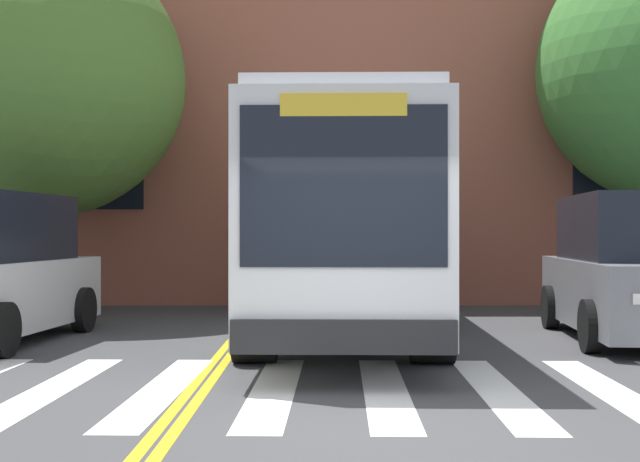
{
  "coord_description": "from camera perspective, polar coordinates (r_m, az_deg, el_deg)",
  "views": [
    {
      "loc": [
        -0.37,
        -7.79,
        1.7
      ],
      "look_at": [
        -0.39,
        6.49,
        1.72
      ],
      "focal_mm": 50.0,
      "sensor_mm": 36.0,
      "label": 1
    }
  ],
  "objects": [
    {
      "name": "ground_plane",
      "position": [
        7.98,
        2.82,
        -12.39
      ],
      "size": [
        120.0,
        120.0,
        0.0
      ],
      "primitive_type": "plane",
      "color": "#424244"
    },
    {
      "name": "crosswalk",
      "position": [
        9.74,
        4.27,
        -10.11
      ],
      "size": [
        15.0,
        4.71,
        0.01
      ],
      "color": "white",
      "rests_on": "ground"
    },
    {
      "name": "lane_line_yellow_inner",
      "position": [
        23.67,
        -3.33,
        -4.18
      ],
      "size": [
        0.12,
        36.0,
        0.01
      ],
      "primitive_type": "cube",
      "color": "gold",
      "rests_on": "ground"
    },
    {
      "name": "lane_line_yellow_outer",
      "position": [
        23.66,
        -2.94,
        -4.18
      ],
      "size": [
        0.12,
        36.0,
        0.01
      ],
      "primitive_type": "cube",
      "color": "gold",
      "rests_on": "ground"
    },
    {
      "name": "city_bus",
      "position": [
        15.3,
        1.56,
        0.55
      ],
      "size": [
        3.07,
        12.15,
        3.42
      ],
      "color": "white",
      "rests_on": "ground"
    },
    {
      "name": "car_grey_far_lane",
      "position": [
        14.87,
        19.47,
        -2.45
      ],
      "size": [
        2.55,
        5.31,
        2.29
      ],
      "color": "slate",
      "rests_on": "ground"
    },
    {
      "name": "car_tan_behind_bus",
      "position": [
        23.83,
        2.37,
        -2.06
      ],
      "size": [
        2.38,
        3.85,
        1.92
      ],
      "color": "tan",
      "rests_on": "ground"
    },
    {
      "name": "street_tree_curbside_small",
      "position": [
        19.28,
        -17.52,
        9.23
      ],
      "size": [
        6.03,
        6.5,
        7.7
      ],
      "color": "#4C3D2D",
      "rests_on": "ground"
    },
    {
      "name": "building_facade",
      "position": [
        24.44,
        2.17,
        9.72
      ],
      "size": [
        41.34,
        7.16,
        11.7
      ],
      "color": "#9E5642",
      "rests_on": "ground"
    }
  ]
}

